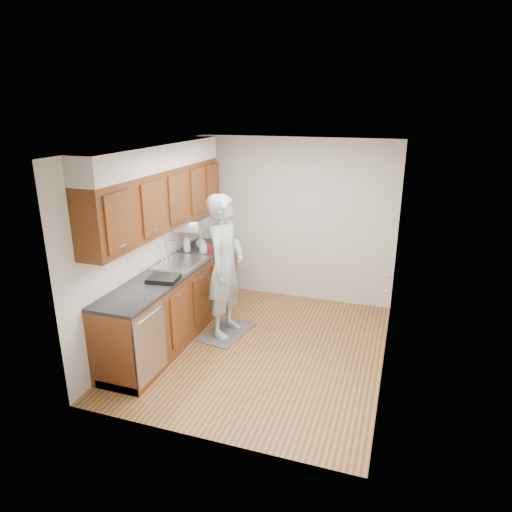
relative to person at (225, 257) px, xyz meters
The scene contains 15 objects.
floor 1.25m from the person, 23.02° to the right, with size 3.50×3.50×0.00m, color #A36C3E.
ceiling 1.54m from the person, 23.02° to the right, with size 3.50×3.50×0.00m, color white.
wall_left 0.98m from the person, 165.58° to the right, with size 0.02×3.50×2.50m, color silver.
wall_right 2.09m from the person, ahead, with size 0.02×3.50×2.50m, color silver.
wall_back 1.62m from the person, 69.46° to the left, with size 3.00×0.02×2.50m, color silver.
counter 0.90m from the person, 159.10° to the right, with size 0.64×2.80×1.30m.
upper_cabinets 1.17m from the person, 165.70° to the right, with size 0.47×2.80×1.21m.
closet_door 2.06m from the person, ahead, with size 0.02×1.22×2.05m, color white.
floor_mat 1.08m from the person, 90.00° to the right, with size 0.48×0.81×0.02m, color #5C5C5F.
person is the anchor object (origin of this frame).
soap_bottle_a 0.89m from the person, 149.88° to the left, with size 0.11×0.11×0.28m, color silver.
soap_bottle_b 0.73m from the person, 138.11° to the left, with size 0.09×0.09×0.20m, color silver.
soap_bottle_c 0.97m from the person, 134.12° to the left, with size 0.15×0.15×0.19m, color silver.
soda_can 0.67m from the person, 131.67° to the left, with size 0.07×0.07×0.12m, color #B31E21.
dish_rack 0.86m from the person, 128.26° to the right, with size 0.35×0.30×0.06m, color black.
Camera 1 is at (1.58, -4.89, 2.96)m, focal length 32.00 mm.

